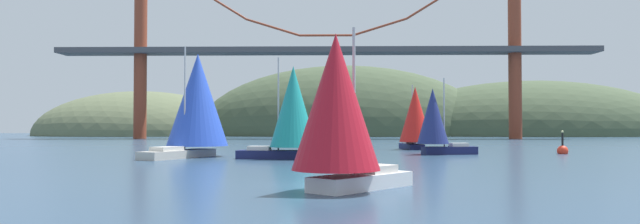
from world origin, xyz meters
TOP-DOWN VIEW (x-y plane):
  - ground_plane at (0.00, 0.00)m, footprint 360.00×360.00m
  - headland_right at (60.00, 135.00)m, footprint 89.93×44.00m
  - headland_center at (5.00, 135.00)m, footprint 87.39×44.00m
  - headland_left at (-55.00, 135.00)m, footprint 62.29×44.00m
  - suspension_bridge at (0.00, 95.00)m, footprint 118.91×6.00m
  - sailboat_blue_spinnaker at (-11.44, 24.42)m, footprint 7.53×10.35m
  - sailboat_crimson_sail at (1.38, -2.59)m, footprint 6.45×6.82m
  - sailboat_teal_sail at (-2.35, 21.08)m, footprint 7.17×4.42m
  - sailboat_navy_sail at (11.39, 28.51)m, footprint 6.42×3.71m
  - sailboat_red_spinnaker at (11.17, 40.02)m, footprint 4.30×6.89m
  - channel_buoy at (24.67, 30.17)m, footprint 1.10×1.10m

SIDE VIEW (x-z plane):
  - ground_plane at x=0.00m, z-range 0.00..0.00m
  - headland_right at x=60.00m, z-range -15.96..15.96m
  - headland_center at x=5.00m, z-range -20.43..20.43m
  - headland_left at x=-55.00m, z-range -13.02..13.02m
  - channel_buoy at x=24.67m, z-range -0.95..1.69m
  - sailboat_navy_sail at x=11.39m, z-range -0.36..7.29m
  - sailboat_crimson_sail at x=1.38m, z-range -0.01..7.31m
  - sailboat_red_spinnaker at x=11.17m, z-range 0.04..7.92m
  - sailboat_teal_sail at x=-2.35m, z-range -0.15..8.67m
  - sailboat_blue_spinnaker at x=-11.44m, z-range 0.05..10.11m
  - suspension_bridge at x=0.00m, z-range -1.56..43.41m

